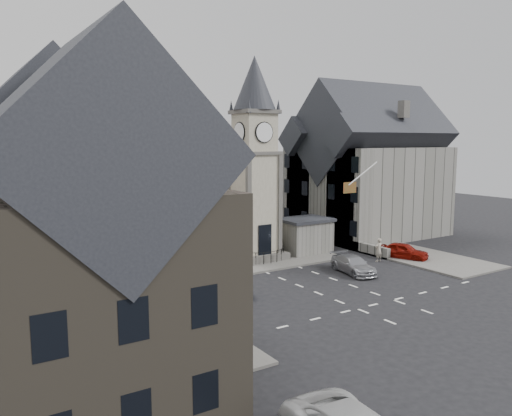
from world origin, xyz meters
TOP-DOWN VIEW (x-y plane):
  - ground at (0.00, 0.00)m, footprint 120.00×120.00m
  - pavement_west at (-12.50, 6.00)m, footprint 6.00×30.00m
  - pavement_east at (12.00, 8.00)m, footprint 6.00×26.00m
  - central_island at (1.50, 8.00)m, footprint 10.00×8.00m
  - road_markings at (0.00, -5.50)m, footprint 20.00×8.00m
  - clock_tower at (0.00, 7.99)m, footprint 4.86×4.86m
  - stone_shelter at (4.80, 7.50)m, footprint 4.30×3.30m
  - town_tree at (2.00, 13.00)m, footprint 7.20×7.20m
  - warning_sign_post at (-3.20, 5.43)m, footprint 0.70×0.19m
  - terrace_pink at (-15.50, 16.00)m, footprint 8.10×7.60m
  - terrace_cream at (-15.50, 8.00)m, footprint 8.10×7.60m
  - terrace_tudor at (-15.50, 0.00)m, footprint 8.10×7.60m
  - building_sw_stone at (-17.00, -9.00)m, footprint 8.60×7.60m
  - backdrop_west at (-12.00, 28.00)m, footprint 20.00×10.00m
  - east_building at (15.59, 11.00)m, footprint 14.40×11.40m
  - east_boundary_wall at (9.20, 10.00)m, footprint 0.40×16.00m
  - flagpole at (8.00, 4.00)m, footprint 3.68×0.10m
  - car_west_blue at (-7.50, 0.43)m, footprint 4.73×3.16m
  - car_west_silver at (-10.72, 1.09)m, footprint 3.93×2.98m
  - car_west_grey at (-7.50, 6.66)m, footprint 5.49×3.59m
  - car_island_silver at (-5.50, 4.50)m, footprint 2.52×4.48m
  - car_island_east at (3.84, 0.50)m, footprint 2.53×4.61m
  - car_east_red at (10.43, 1.54)m, footprint 3.00×4.26m
  - pedestrian at (8.00, 2.00)m, footprint 0.72×0.49m

SIDE VIEW (x-z plane):
  - ground at x=0.00m, z-range 0.00..0.00m
  - road_markings at x=0.00m, z-range 0.00..0.01m
  - pavement_west at x=-12.50m, z-range 0.00..0.14m
  - pavement_east at x=12.00m, z-range 0.00..0.14m
  - central_island at x=1.50m, z-range 0.00..0.16m
  - east_boundary_wall at x=9.20m, z-range 0.00..0.90m
  - car_west_silver at x=-10.72m, z-range 0.00..1.24m
  - car_island_east at x=3.84m, z-range 0.00..1.27m
  - car_east_red at x=10.43m, z-range 0.00..1.35m
  - car_island_silver at x=-5.50m, z-range 0.00..1.40m
  - car_west_grey at x=-7.50m, z-range 0.00..1.40m
  - car_west_blue at x=-7.50m, z-range 0.00..1.50m
  - pedestrian at x=8.00m, z-range 0.00..1.90m
  - stone_shelter at x=4.80m, z-range 0.01..3.09m
  - warning_sign_post at x=-3.20m, z-range 0.60..3.45m
  - backdrop_west at x=-12.00m, z-range 0.00..8.00m
  - building_sw_stone at x=-17.00m, z-range 0.15..10.55m
  - terrace_tudor at x=-15.50m, z-range 0.19..12.19m
  - east_building at x=15.59m, z-range -0.04..12.56m
  - terrace_pink at x=-15.50m, z-range 0.18..12.98m
  - terrace_cream at x=-15.50m, z-range 0.18..12.98m
  - town_tree at x=2.00m, z-range 1.57..12.37m
  - flagpole at x=8.00m, z-range 5.63..8.37m
  - clock_tower at x=0.00m, z-range 0.00..16.25m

